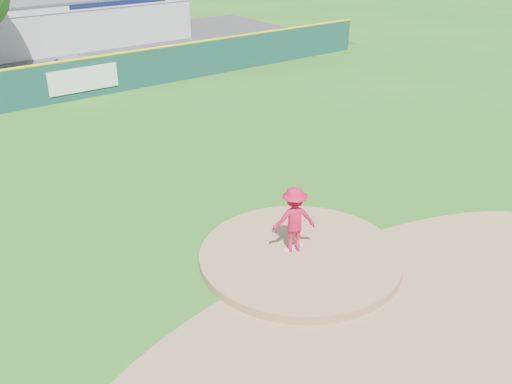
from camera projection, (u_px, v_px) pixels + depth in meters
ground at (300, 260)px, 15.59m from camera, size 120.00×120.00×0.00m
pitchers_mound at (300, 260)px, 15.59m from camera, size 5.50×5.50×0.50m
pitching_rubber at (293, 247)px, 15.69m from camera, size 0.60×0.15×0.04m
infield_dirt_arc at (384, 316)px, 13.45m from camera, size 15.40×15.40×0.01m
parking_lot at (10, 67)px, 34.91m from camera, size 44.00×16.00×0.02m
pitcher at (294, 219)px, 15.25m from camera, size 1.37×1.12×1.85m
van at (76, 65)px, 32.74m from camera, size 4.81×3.50×1.22m
pool_building_grp at (72, 18)px, 40.99m from camera, size 15.20×8.20×3.31m
outfield_fence at (60, 81)px, 27.99m from camera, size 40.00×0.14×2.07m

